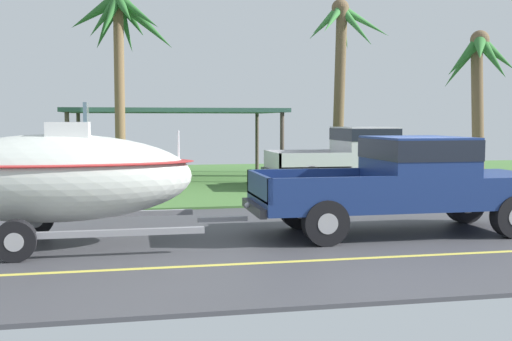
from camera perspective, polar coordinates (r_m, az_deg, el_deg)
The scene contains 8 objects.
ground at distance 20.02m, azimuth 4.10°, elevation -1.53°, with size 36.00×22.00×0.11m.
pickup_truck_towing at distance 12.18m, azimuth 14.46°, elevation -0.81°, with size 5.71×1.97×1.84m.
boat_on_trailer at distance 11.02m, azimuth -18.15°, elevation -0.60°, with size 5.94×2.34×2.46m.
parked_pickup_background at distance 19.74m, azimuth 9.85°, elevation 1.46°, with size 5.51×2.16×1.93m.
carport_awning at distance 22.28m, azimuth -7.61°, elevation 5.37°, with size 7.43×4.72×2.55m.
palm_tree_near_left at distance 19.57m, azimuth -12.39°, elevation 12.41°, with size 3.37×2.63×6.06m.
palm_tree_near_right at distance 21.01m, azimuth 19.89°, elevation 8.61°, with size 2.67×2.92×4.99m.
palm_tree_far_right at distance 23.10m, azimuth 7.89°, elevation 11.06°, with size 3.21×2.81×6.53m.
Camera 1 is at (-5.33, -10.79, 2.17)m, focal length 43.31 mm.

